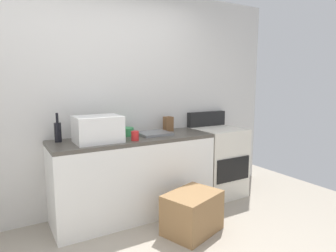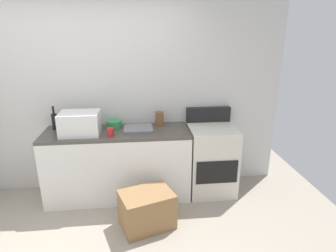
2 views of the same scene
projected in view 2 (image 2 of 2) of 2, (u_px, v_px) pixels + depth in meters
The scene contains 10 objects.
wall_back at pixel (93, 94), 3.68m from camera, with size 5.00×0.10×2.60m, color silver.
kitchen_counter at pixel (119, 164), 3.65m from camera, with size 1.80×0.60×0.90m.
stove_oven at pixel (211, 158), 3.77m from camera, with size 0.60×0.61×1.10m.
microwave at pixel (80, 123), 3.36m from camera, with size 0.46×0.34×0.27m, color white.
sink_basin at pixel (138, 128), 3.55m from camera, with size 0.36×0.32×0.03m, color slate.
wine_bottle at pixel (55, 121), 3.53m from camera, with size 0.07×0.07×0.30m.
coffee_mug at pixel (110, 132), 3.31m from camera, with size 0.08×0.08×0.10m, color red.
knife_block at pixel (160, 119), 3.69m from camera, with size 0.10×0.10×0.18m, color brown.
mixing_bowl at pixel (114, 124), 3.62m from camera, with size 0.19×0.19×0.09m, color #338C4C.
cardboard_box_medium at pixel (147, 209), 3.12m from camera, with size 0.56×0.41×0.41m, color olive.
Camera 2 is at (0.59, -2.15, 2.07)m, focal length 30.22 mm.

